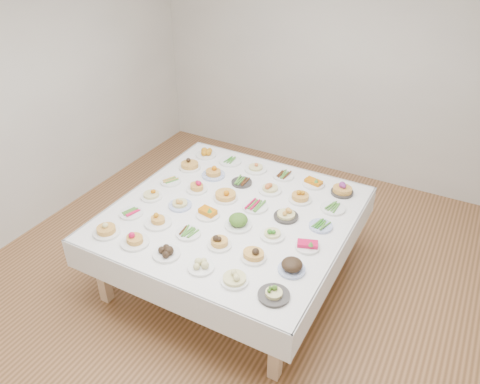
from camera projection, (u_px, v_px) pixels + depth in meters
The scene contains 38 objects.
room_envelope at pixel (246, 103), 3.59m from camera, with size 5.02×5.02×2.81m.
display_table at pixel (232, 218), 4.28m from camera, with size 2.09×2.09×0.75m.
dish_0 at pixel (106, 229), 3.94m from camera, with size 0.23×0.23×0.12m.
dish_1 at pixel (135, 238), 3.83m from camera, with size 0.23×0.23×0.13m.
dish_2 at pixel (166, 251), 3.71m from camera, with size 0.22×0.22×0.10m.
dish_3 at pixel (201, 265), 3.58m from camera, with size 0.21×0.21×0.09m.
dish_4 at pixel (235, 276), 3.45m from camera, with size 0.21×0.21×0.12m.
dish_5 at pixel (274, 292), 3.33m from camera, with size 0.23×0.23×0.11m.
dish_6 at pixel (131, 213), 4.20m from camera, with size 0.21×0.21×0.05m.
dish_7 at pixel (158, 219), 4.06m from camera, with size 0.24×0.24×0.12m.
dish_8 at pixel (188, 233), 3.95m from camera, with size 0.21×0.21×0.05m.
dish_9 at pixel (219, 241), 3.80m from camera, with size 0.20×0.20×0.12m.
dish_10 at pixel (254, 253), 3.67m from camera, with size 0.20×0.20×0.12m.
dish_11 at pixel (292, 266), 3.55m from camera, with size 0.21×0.21×0.12m.
dish_12 at pixel (151, 194), 4.42m from camera, with size 0.20×0.20×0.10m.
dish_13 at pixel (180, 203), 4.29m from camera, with size 0.21×0.21×0.10m.
dish_14 at pixel (208, 212), 4.17m from camera, with size 0.21×0.21×0.10m.
dish_15 at pixel (238, 221), 4.03m from camera, with size 0.23×0.23×0.13m.
dish_16 at pixel (272, 232), 3.91m from camera, with size 0.21×0.21×0.12m.
dish_17 at pixel (308, 244), 3.79m from camera, with size 0.20×0.20×0.09m.
dish_18 at pixel (171, 181), 4.67m from camera, with size 0.21×0.21×0.05m.
dish_19 at pixel (197, 187), 4.52m from camera, with size 0.20×0.20×0.11m.
dish_20 at pixel (226, 193), 4.39m from camera, with size 0.23×0.23×0.14m.
dish_21 at pixel (255, 205), 4.28m from camera, with size 0.23×0.23×0.06m.
dish_22 at pixel (286, 212), 4.13m from camera, with size 0.22×0.22×0.13m.
dish_23 at pixel (321, 226), 4.04m from camera, with size 0.20×0.20×0.05m.
dish_24 at pixel (190, 163), 4.87m from camera, with size 0.24×0.24×0.14m.
dish_25 at pixel (213, 171), 4.74m from camera, with size 0.23×0.23×0.13m.
dish_26 at pixel (242, 182), 4.65m from camera, with size 0.20×0.20×0.05m.
dish_27 at pixel (270, 186), 4.50m from camera, with size 0.23×0.23×0.13m.
dish_28 at pixel (300, 195), 4.37m from camera, with size 0.22×0.22×0.13m.
dish_29 at pixel (333, 207), 4.26m from camera, with size 0.22×0.22×0.05m.
dish_30 at pixel (206, 153), 5.12m from camera, with size 0.22×0.22×0.10m.
dish_31 at pixel (230, 161), 5.01m from camera, with size 0.23×0.23×0.05m.
dish_32 at pixel (256, 166), 4.85m from camera, with size 0.23×0.23×0.11m.
dish_33 at pixel (283, 175), 4.75m from camera, with size 0.21×0.21×0.05m.
dish_34 at pixel (314, 182), 4.61m from camera, with size 0.22×0.22×0.10m.
dish_35 at pixel (343, 188), 4.47m from camera, with size 0.21×0.21×0.14m.
Camera 1 is at (1.59, -3.00, 3.19)m, focal length 35.00 mm.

